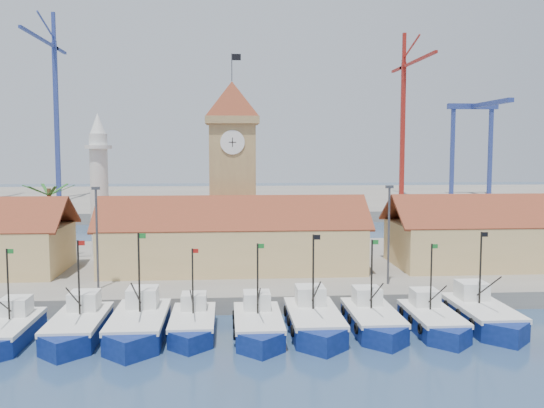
{
  "coord_description": "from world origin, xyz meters",
  "views": [
    {
      "loc": [
        -0.62,
        -41.47,
        13.86
      ],
      "look_at": [
        3.82,
        18.0,
        8.36
      ],
      "focal_mm": 40.0,
      "sensor_mm": 36.0,
      "label": 1
    }
  ],
  "objects": [
    {
      "name": "terminal",
      "position": [
        0.0,
        110.0,
        1.0
      ],
      "size": [
        240.0,
        80.0,
        2.0
      ],
      "primitive_type": "cube",
      "color": "gray",
      "rests_on": "ground"
    },
    {
      "name": "minaret",
      "position": [
        -15.0,
        28.0,
        9.73
      ],
      "size": [
        3.0,
        3.0,
        16.3
      ],
      "color": "silver",
      "rests_on": "quay"
    },
    {
      "name": "boat_7",
      "position": [
        5.86,
        2.42,
        0.81
      ],
      "size": [
        3.76,
        10.31,
        7.8
      ],
      "color": "navy",
      "rests_on": "ground"
    },
    {
      "name": "boat_9",
      "position": [
        14.95,
        2.31,
        0.72
      ],
      "size": [
        3.36,
        9.21,
        6.97
      ],
      "color": "navy",
      "rests_on": "ground"
    },
    {
      "name": "hall_center",
      "position": [
        0.0,
        20.0,
        3.99
      ],
      "size": [
        27.04,
        10.13,
        7.61
      ],
      "color": "#DAB577",
      "rests_on": "quay"
    },
    {
      "name": "boat_2",
      "position": [
        -16.41,
        1.86,
        0.73
      ],
      "size": [
        3.41,
        9.34,
        7.07
      ],
      "color": "navy",
      "rests_on": "ground"
    },
    {
      "name": "crane_blue_near",
      "position": [
        -41.2,
        106.43,
        26.44
      ],
      "size": [
        1.0,
        34.13,
        43.82
      ],
      "color": "navy",
      "rests_on": "terminal"
    },
    {
      "name": "boat_10",
      "position": [
        19.23,
        3.13,
        0.8
      ],
      "size": [
        3.75,
        10.27,
        7.77
      ],
      "color": "navy",
      "rests_on": "ground"
    },
    {
      "name": "clock_tower",
      "position": [
        0.0,
        26.0,
        11.96
      ],
      "size": [
        5.8,
        5.8,
        22.7
      ],
      "color": "tan",
      "rests_on": "quay"
    },
    {
      "name": "ground",
      "position": [
        0.0,
        0.0,
        0.0
      ],
      "size": [
        400.0,
        400.0,
        0.0
      ],
      "primitive_type": "plane",
      "color": "navy",
      "rests_on": "ground"
    },
    {
      "name": "boat_8",
      "position": [
        10.42,
        2.7,
        0.75
      ],
      "size": [
        3.52,
        9.65,
        7.3
      ],
      "color": "navy",
      "rests_on": "ground"
    },
    {
      "name": "lamp_posts",
      "position": [
        0.5,
        12.0,
        6.48
      ],
      "size": [
        80.7,
        0.25,
        9.03
      ],
      "color": "#3F3F44",
      "rests_on": "quay"
    },
    {
      "name": "boat_4",
      "position": [
        -7.16,
        2.32,
        0.84
      ],
      "size": [
        3.9,
        10.68,
        8.08
      ],
      "color": "navy",
      "rests_on": "ground"
    },
    {
      "name": "gantry",
      "position": [
        62.0,
        106.65,
        20.04
      ],
      "size": [
        13.0,
        22.0,
        23.2
      ],
      "color": "navy",
      "rests_on": "terminal"
    },
    {
      "name": "boat_3",
      "position": [
        -11.55,
        2.41,
        0.78
      ],
      "size": [
        3.64,
        9.98,
        7.55
      ],
      "color": "navy",
      "rests_on": "ground"
    },
    {
      "name": "quay",
      "position": [
        0.0,
        24.0,
        0.75
      ],
      "size": [
        140.0,
        32.0,
        1.5
      ],
      "primitive_type": "cube",
      "color": "gray",
      "rests_on": "ground"
    },
    {
      "name": "boat_5",
      "position": [
        -3.24,
        2.79,
        0.7
      ],
      "size": [
        3.26,
        8.92,
        6.75
      ],
      "color": "navy",
      "rests_on": "ground"
    },
    {
      "name": "crane_red_right",
      "position": [
        42.44,
        103.48,
        24.02
      ],
      "size": [
        1.0,
        32.97,
        39.63
      ],
      "color": "maroon",
      "rests_on": "terminal"
    },
    {
      "name": "palm_tree",
      "position": [
        -20.0,
        26.0,
        6.25
      ],
      "size": [
        5.6,
        5.03,
        8.39
      ],
      "color": "brown",
      "rests_on": "quay"
    },
    {
      "name": "boat_6",
      "position": [
        1.62,
        1.95,
        0.75
      ],
      "size": [
        3.49,
        9.55,
        7.23
      ],
      "color": "navy",
      "rests_on": "ground"
    },
    {
      "name": "hall_right",
      "position": [
        32.0,
        20.0,
        3.99
      ],
      "size": [
        31.2,
        10.13,
        7.61
      ],
      "color": "#DAB577",
      "rests_on": "quay"
    }
  ]
}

